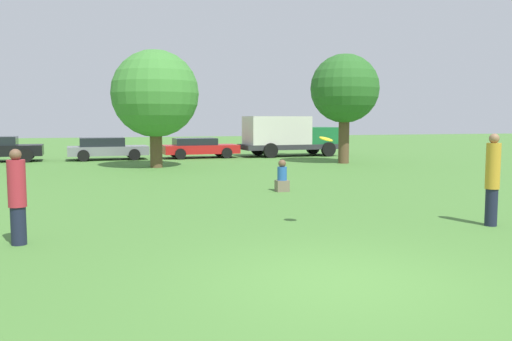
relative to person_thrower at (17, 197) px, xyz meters
name	(u,v)px	position (x,y,z in m)	size (l,w,h in m)	color
ground_plane	(341,281)	(4.51, -3.59, -0.86)	(120.00, 120.00, 0.00)	#477A33
person_thrower	(17,197)	(0.00, 0.00, 0.00)	(0.31, 0.31, 1.70)	#191E33
person_catcher	(492,179)	(9.18, -1.01, 0.13)	(0.29, 0.29, 1.92)	#191E33
frisbee	(326,139)	(5.73, -0.33, 0.96)	(0.28, 0.27, 0.12)	yellow
bystander_sitting	(282,178)	(6.78, 5.21, -0.44)	(0.39, 0.32, 0.98)	#726651
tree_1	(155,94)	(3.98, 14.48, 2.47)	(3.94, 3.94, 5.33)	brown
tree_2	(345,89)	(13.22, 14.15, 2.82)	(3.40, 3.40, 5.42)	brown
parked_car_grey	(106,148)	(1.88, 19.93, -0.23)	(4.27, 2.08, 1.21)	slate
parked_car_red	(199,147)	(6.97, 19.87, -0.26)	(4.31, 2.02, 1.13)	red
delivery_truck_green	(287,135)	(12.27, 19.84, 0.41)	(5.94, 2.61, 2.37)	#2D2D33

